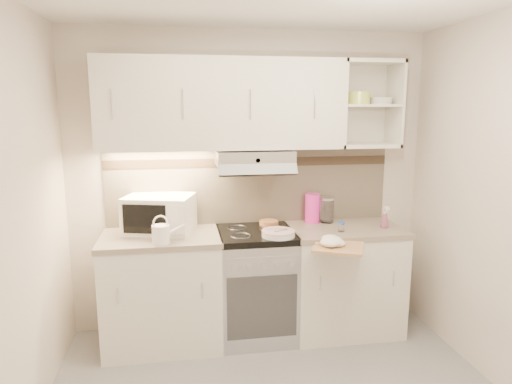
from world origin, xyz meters
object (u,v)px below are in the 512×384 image
(watering_can, at_px, (162,233))
(glass_jar, at_px, (327,210))
(pink_pitcher, at_px, (312,208))
(plate_stack, at_px, (278,233))
(electric_range, at_px, (256,284))
(spray_bottle, at_px, (385,219))
(cutting_board, at_px, (338,247))
(microwave, at_px, (160,214))

(watering_can, relative_size, glass_jar, 1.14)
(watering_can, distance_m, pink_pitcher, 1.32)
(glass_jar, bearing_deg, plate_stack, -144.77)
(electric_range, xyz_separation_m, spray_bottle, (1.07, -0.06, 0.52))
(cutting_board, bearing_deg, spray_bottle, 59.63)
(microwave, xyz_separation_m, pink_pitcher, (1.28, 0.08, -0.02))
(glass_jar, distance_m, cutting_board, 0.63)
(electric_range, height_order, spray_bottle, spray_bottle)
(cutting_board, bearing_deg, glass_jar, 104.93)
(watering_can, bearing_deg, glass_jar, 4.64)
(cutting_board, bearing_deg, pink_pitcher, 116.68)
(electric_range, distance_m, microwave, 0.97)
(microwave, relative_size, watering_can, 2.40)
(electric_range, bearing_deg, watering_can, -163.32)
(spray_bottle, bearing_deg, watering_can, -177.76)
(glass_jar, relative_size, spray_bottle, 1.15)
(microwave, relative_size, plate_stack, 2.34)
(spray_bottle, bearing_deg, glass_jar, 147.42)
(plate_stack, height_order, spray_bottle, spray_bottle)
(plate_stack, bearing_deg, spray_bottle, 7.17)
(pink_pitcher, xyz_separation_m, cutting_board, (0.02, -0.62, -0.16))
(microwave, relative_size, pink_pitcher, 2.39)
(microwave, bearing_deg, spray_bottle, 10.10)
(electric_range, relative_size, microwave, 1.51)
(pink_pitcher, relative_size, cutting_board, 0.71)
(spray_bottle, bearing_deg, plate_stack, -175.51)
(microwave, xyz_separation_m, spray_bottle, (1.82, -0.18, -0.07))
(spray_bottle, xyz_separation_m, cutting_board, (-0.52, -0.36, -0.10))
(pink_pitcher, height_order, glass_jar, pink_pitcher)
(spray_bottle, bearing_deg, microwave, 171.69)
(plate_stack, relative_size, glass_jar, 1.17)
(electric_range, xyz_separation_m, glass_jar, (0.65, 0.18, 0.56))
(glass_jar, bearing_deg, electric_range, -164.83)
(pink_pitcher, height_order, spray_bottle, pink_pitcher)
(electric_range, relative_size, plate_stack, 3.52)
(microwave, height_order, plate_stack, microwave)
(cutting_board, bearing_deg, electric_range, 166.77)
(electric_range, distance_m, cutting_board, 0.81)
(microwave, bearing_deg, plate_stack, -2.43)
(electric_range, bearing_deg, glass_jar, 15.17)
(electric_range, height_order, cutting_board, electric_range)
(plate_stack, height_order, glass_jar, glass_jar)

